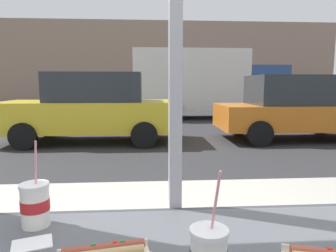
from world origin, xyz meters
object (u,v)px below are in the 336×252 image
soda_cup_left (35,204)px  hotdog_tray_far (104,252)px  parked_car_yellow (93,108)px  parked_car_orange (293,108)px  box_truck (205,82)px

soda_cup_left → hotdog_tray_far: soda_cup_left is taller
hotdog_tray_far → parked_car_yellow: 7.35m
hotdog_tray_far → parked_car_yellow: parked_car_yellow is taller
parked_car_yellow → parked_car_orange: size_ratio=1.09×
parked_car_yellow → parked_car_orange: bearing=-0.0°
soda_cup_left → parked_car_yellow: parked_car_yellow is taller
parked_car_yellow → box_truck: (4.04, 5.62, 0.73)m
soda_cup_left → parked_car_yellow: 7.08m
hotdog_tray_far → parked_car_orange: (4.12, 7.23, -0.15)m
parked_car_orange → box_truck: 5.84m
soda_cup_left → box_truck: bearing=76.6°
hotdog_tray_far → box_truck: box_truck is taller
soda_cup_left → hotdog_tray_far: (0.27, -0.24, -0.06)m
hotdog_tray_far → box_truck: (2.72, 12.85, 0.60)m
parked_car_yellow → box_truck: box_truck is taller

